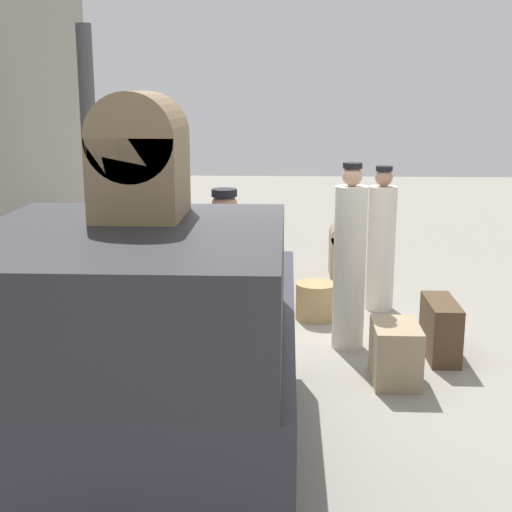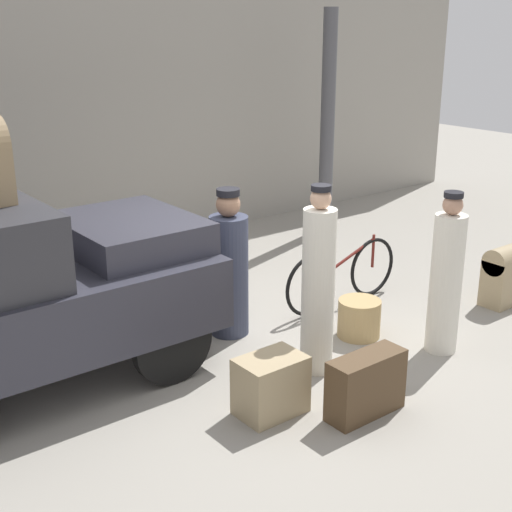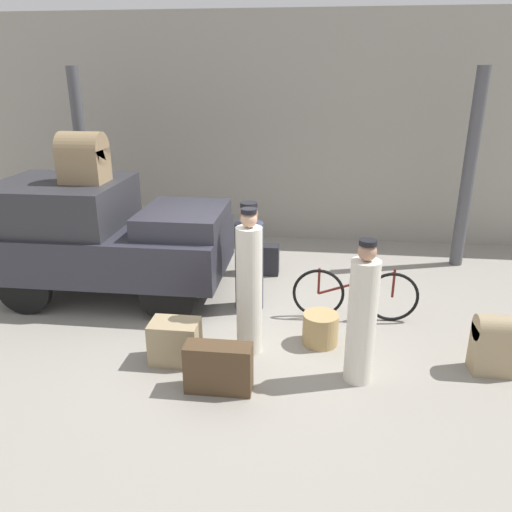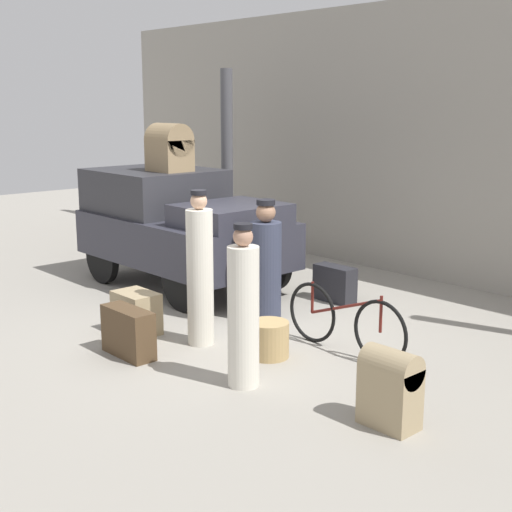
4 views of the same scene
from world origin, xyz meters
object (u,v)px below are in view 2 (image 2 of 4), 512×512
at_px(porter_carrying_trunk, 446,279).
at_px(trunk_umber_medium, 271,385).
at_px(porter_lifting_near_truck, 318,287).
at_px(trunk_wicker_pale, 366,385).
at_px(truck, 5,288).
at_px(wicker_basket, 359,318).
at_px(trunk_barrel_dark, 504,274).
at_px(bicycle, 342,275).
at_px(suitcase_black_upright, 165,276).
at_px(porter_standing_middle, 229,270).

xyz_separation_m(porter_carrying_trunk, trunk_umber_medium, (-2.20, 0.13, -0.52)).
distance_m(porter_lifting_near_truck, trunk_wicker_pale, 1.09).
bearing_deg(porter_carrying_trunk, truck, 152.41).
distance_m(wicker_basket, trunk_barrel_dark, 2.09).
xyz_separation_m(bicycle, suitcase_black_upright, (-1.53, 1.57, -0.12)).
relative_size(wicker_basket, porter_standing_middle, 0.28).
relative_size(wicker_basket, trunk_wicker_pale, 0.62).
xyz_separation_m(bicycle, trunk_umber_medium, (-2.25, -1.40, -0.12)).
bearing_deg(trunk_barrel_dark, porter_carrying_trunk, -167.90).
height_order(wicker_basket, trunk_wicker_pale, trunk_wicker_pale).
height_order(truck, porter_carrying_trunk, truck).
bearing_deg(trunk_barrel_dark, bicycle, 142.68).
xyz_separation_m(wicker_basket, porter_lifting_near_truck, (-0.90, -0.29, 0.67)).
bearing_deg(trunk_umber_medium, truck, 130.80).
distance_m(trunk_wicker_pale, suitcase_black_upright, 3.50).
height_order(truck, wicker_basket, truck).
bearing_deg(truck, suitcase_black_upright, 25.43).
distance_m(porter_carrying_trunk, porter_standing_middle, 2.28).
bearing_deg(porter_carrying_trunk, suitcase_black_upright, 115.57).
xyz_separation_m(porter_lifting_near_truck, trunk_wicker_pale, (-0.22, -0.88, -0.59)).
relative_size(trunk_umber_medium, suitcase_black_upright, 0.92).
bearing_deg(truck, trunk_barrel_dark, -16.90).
bearing_deg(truck, porter_lifting_near_truck, -31.32).
distance_m(wicker_basket, suitcase_black_upright, 2.55).
bearing_deg(trunk_wicker_pale, porter_lifting_near_truck, 75.81).
bearing_deg(trunk_wicker_pale, truck, 133.30).
relative_size(trunk_wicker_pale, trunk_barrel_dark, 1.01).
height_order(bicycle, porter_standing_middle, porter_standing_middle).
height_order(porter_carrying_trunk, trunk_barrel_dark, porter_carrying_trunk).
bearing_deg(truck, bicycle, -6.79).
distance_m(bicycle, trunk_barrel_dark, 1.96).
xyz_separation_m(wicker_basket, trunk_barrel_dark, (2.04, -0.43, 0.18)).
bearing_deg(trunk_barrel_dark, porter_standing_middle, 156.19).
bearing_deg(bicycle, trunk_wicker_pale, -129.75).
height_order(wicker_basket, trunk_barrel_dark, trunk_barrel_dark).
xyz_separation_m(bicycle, porter_lifting_near_truck, (-1.38, -1.05, 0.49)).
bearing_deg(bicycle, porter_lifting_near_truck, -142.86).
height_order(truck, porter_lifting_near_truck, porter_lifting_near_truck).
bearing_deg(porter_standing_middle, bicycle, -6.75).
xyz_separation_m(porter_carrying_trunk, trunk_barrel_dark, (1.61, 0.34, -0.40)).
bearing_deg(trunk_umber_medium, wicker_basket, 19.96).
height_order(bicycle, porter_lifting_near_truck, porter_lifting_near_truck).
height_order(bicycle, trunk_barrel_dark, bicycle).
height_order(wicker_basket, suitcase_black_upright, suitcase_black_upright).
relative_size(porter_carrying_trunk, trunk_barrel_dark, 2.31).
xyz_separation_m(trunk_umber_medium, trunk_barrel_dark, (3.81, 0.22, 0.13)).
xyz_separation_m(truck, trunk_umber_medium, (1.61, -1.86, -0.74)).
relative_size(truck, porter_standing_middle, 2.12).
distance_m(wicker_basket, porter_carrying_trunk, 1.06).
xyz_separation_m(truck, suitcase_black_upright, (2.33, 1.11, -0.74)).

